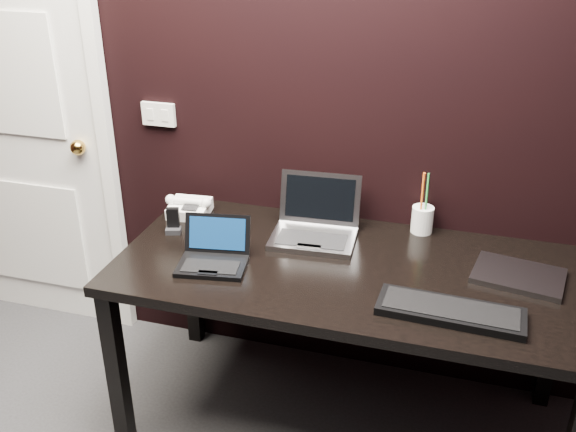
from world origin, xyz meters
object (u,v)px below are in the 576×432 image
(ext_keyboard, at_px, (450,311))
(door, at_px, (15,118))
(closed_laptop, at_px, (518,276))
(desk_phone, at_px, (189,207))
(pen_cup, at_px, (422,218))
(mobile_phone, at_px, (173,223))
(desk, at_px, (347,284))
(silver_laptop, at_px, (315,227))
(netbook, at_px, (214,256))

(ext_keyboard, bearing_deg, door, 163.79)
(ext_keyboard, bearing_deg, closed_laptop, 53.83)
(door, distance_m, desk_phone, 0.97)
(ext_keyboard, xyz_separation_m, pen_cup, (-0.15, 0.56, 0.05))
(mobile_phone, relative_size, pen_cup, 0.40)
(closed_laptop, bearing_deg, door, 172.59)
(mobile_phone, distance_m, pen_cup, 1.00)
(desk, relative_size, silver_laptop, 4.95)
(door, distance_m, mobile_phone, 1.01)
(desk_phone, xyz_separation_m, mobile_phone, (0.00, -0.16, 0.00))
(pen_cup, bearing_deg, mobile_phone, -163.61)
(netbook, height_order, ext_keyboard, netbook)
(silver_laptop, relative_size, closed_laptop, 1.02)
(door, relative_size, desk, 1.26)
(desk, relative_size, mobile_phone, 16.54)
(netbook, bearing_deg, mobile_phone, 142.61)
(desk, xyz_separation_m, mobile_phone, (-0.73, 0.07, 0.12))
(mobile_phone, bearing_deg, closed_laptop, 0.65)
(ext_keyboard, bearing_deg, netbook, 174.01)
(closed_laptop, bearing_deg, pen_cup, 143.94)
(silver_laptop, distance_m, pen_cup, 0.43)
(silver_laptop, relative_size, mobile_phone, 3.34)
(closed_laptop, xyz_separation_m, pen_cup, (-0.37, 0.27, 0.05))
(door, bearing_deg, closed_laptop, -7.41)
(desk, xyz_separation_m, silver_laptop, (-0.17, 0.19, 0.12))
(door, height_order, desk, door)
(desk, distance_m, mobile_phone, 0.74)
(closed_laptop, bearing_deg, mobile_phone, -179.35)
(mobile_phone, xyz_separation_m, pen_cup, (0.96, 0.28, 0.02))
(silver_laptop, relative_size, pen_cup, 1.35)
(netbook, relative_size, mobile_phone, 2.70)
(desk, relative_size, closed_laptop, 5.03)
(mobile_phone, bearing_deg, desk_phone, 90.44)
(silver_laptop, relative_size, desk_phone, 1.68)
(door, height_order, closed_laptop, door)
(netbook, bearing_deg, desk, 14.62)
(netbook, relative_size, silver_laptop, 0.81)
(ext_keyboard, height_order, desk_phone, desk_phone)
(door, bearing_deg, mobile_phone, -18.43)
(desk_phone, distance_m, mobile_phone, 0.16)
(pen_cup, bearing_deg, door, 179.23)
(door, xyz_separation_m, ext_keyboard, (2.03, -0.59, -0.29))
(netbook, bearing_deg, desk_phone, 125.82)
(silver_laptop, bearing_deg, mobile_phone, -168.15)
(door, height_order, netbook, door)
(pen_cup, bearing_deg, ext_keyboard, -75.24)
(ext_keyboard, distance_m, pen_cup, 0.58)
(desk, bearing_deg, closed_laptop, 8.00)
(silver_laptop, xyz_separation_m, mobile_phone, (-0.56, -0.12, -0.00))
(desk_phone, relative_size, pen_cup, 0.80)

